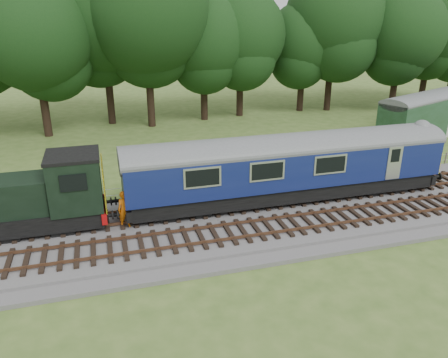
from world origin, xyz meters
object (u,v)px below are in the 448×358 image
object	(u,v)px
shunter_loco	(17,201)
parked_coach	(439,110)
worker	(125,210)
dmu_railcar	(288,162)

from	to	relation	value
shunter_loco	parked_coach	bearing A→B (deg)	17.85
worker	parked_coach	bearing A→B (deg)	14.77
parked_coach	worker	bearing A→B (deg)	-179.93
shunter_loco	worker	xyz separation A→B (m)	(4.89, -0.87, -0.69)
dmu_railcar	worker	size ratio (longest dim) A/B	9.62
shunter_loco	worker	bearing A→B (deg)	-10.06
dmu_railcar	parked_coach	bearing A→B (deg)	29.01
shunter_loco	parked_coach	size ratio (longest dim) A/B	0.59
shunter_loco	parked_coach	xyz separation A→B (m)	(33.22, 10.70, 0.20)
shunter_loco	worker	size ratio (longest dim) A/B	4.75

